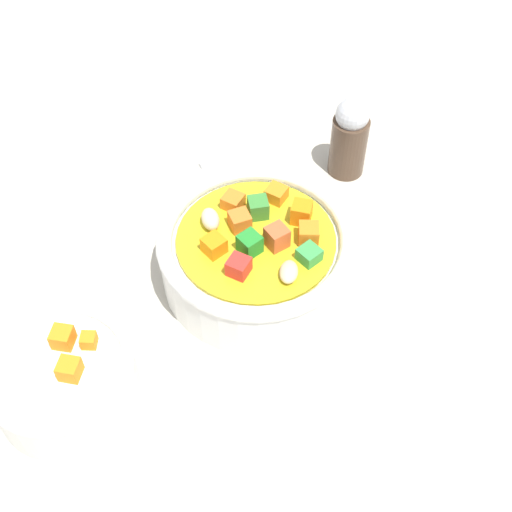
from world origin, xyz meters
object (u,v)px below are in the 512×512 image
at_px(spoon, 214,158).
at_px(pepper_shaker, 349,137).
at_px(side_bowl_small, 63,379).
at_px(soup_bowl_main, 256,253).

distance_m(spoon, pepper_shaker, 0.14).
bearing_deg(pepper_shaker, side_bowl_small, -21.87).
bearing_deg(pepper_shaker, soup_bowl_main, -12.30).
distance_m(soup_bowl_main, side_bowl_small, 0.18).
relative_size(soup_bowl_main, spoon, 0.81).
xyz_separation_m(spoon, pepper_shaker, (-0.04, 0.13, 0.04)).
distance_m(soup_bowl_main, spoon, 0.15).
bearing_deg(spoon, soup_bowl_main, 75.09).
distance_m(side_bowl_small, pepper_shaker, 0.34).
distance_m(soup_bowl_main, pepper_shaker, 0.16).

